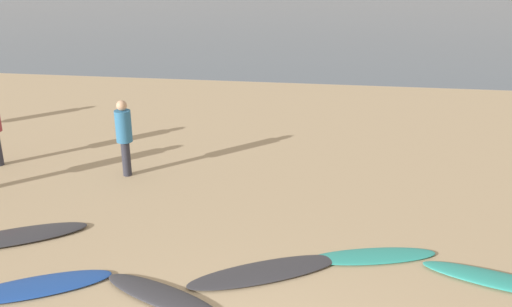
{
  "coord_description": "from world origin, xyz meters",
  "views": [
    {
      "loc": [
        0.84,
        -3.74,
        4.59
      ],
      "look_at": [
        -0.64,
        6.57,
        0.6
      ],
      "focal_mm": 39.49,
      "sensor_mm": 36.0,
      "label": 1
    }
  ],
  "objects_px": {
    "person_2": "(124,132)",
    "surfboard_2": "(14,237)",
    "surfboard_4": "(162,296)",
    "surfboard_3": "(35,287)",
    "surfboard_6": "(373,256)",
    "surfboard_7": "(499,280)",
    "surfboard_5": "(265,272)"
  },
  "relations": [
    {
      "from": "surfboard_4",
      "to": "surfboard_7",
      "type": "relative_size",
      "value": 0.91
    },
    {
      "from": "surfboard_3",
      "to": "surfboard_5",
      "type": "height_order",
      "value": "surfboard_5"
    },
    {
      "from": "surfboard_2",
      "to": "surfboard_6",
      "type": "relative_size",
      "value": 1.15
    },
    {
      "from": "surfboard_6",
      "to": "person_2",
      "type": "relative_size",
      "value": 1.24
    },
    {
      "from": "surfboard_3",
      "to": "surfboard_2",
      "type": "bearing_deg",
      "value": 101.44
    },
    {
      "from": "surfboard_2",
      "to": "surfboard_4",
      "type": "xyz_separation_m",
      "value": [
        2.87,
        -1.23,
        0.0
      ]
    },
    {
      "from": "surfboard_7",
      "to": "surfboard_4",
      "type": "bearing_deg",
      "value": -149.69
    },
    {
      "from": "surfboard_2",
      "to": "surfboard_6",
      "type": "xyz_separation_m",
      "value": [
        5.76,
        0.24,
        -0.01
      ]
    },
    {
      "from": "person_2",
      "to": "surfboard_3",
      "type": "bearing_deg",
      "value": 138.62
    },
    {
      "from": "surfboard_3",
      "to": "person_2",
      "type": "height_order",
      "value": "person_2"
    },
    {
      "from": "person_2",
      "to": "surfboard_4",
      "type": "bearing_deg",
      "value": 162.65
    },
    {
      "from": "surfboard_4",
      "to": "surfboard_5",
      "type": "distance_m",
      "value": 1.53
    },
    {
      "from": "surfboard_4",
      "to": "surfboard_5",
      "type": "bearing_deg",
      "value": 53.88
    },
    {
      "from": "surfboard_4",
      "to": "surfboard_7",
      "type": "bearing_deg",
      "value": 35.35
    },
    {
      "from": "surfboard_3",
      "to": "surfboard_7",
      "type": "relative_size",
      "value": 0.99
    },
    {
      "from": "surfboard_5",
      "to": "surfboard_6",
      "type": "bearing_deg",
      "value": -4.4
    },
    {
      "from": "surfboard_2",
      "to": "surfboard_7",
      "type": "relative_size",
      "value": 1.08
    },
    {
      "from": "surfboard_5",
      "to": "surfboard_7",
      "type": "distance_m",
      "value": 3.34
    },
    {
      "from": "surfboard_6",
      "to": "surfboard_4",
      "type": "bearing_deg",
      "value": -167.45
    },
    {
      "from": "surfboard_5",
      "to": "surfboard_4",
      "type": "bearing_deg",
      "value": -176.25
    },
    {
      "from": "surfboard_6",
      "to": "surfboard_7",
      "type": "bearing_deg",
      "value": -28.05
    },
    {
      "from": "surfboard_3",
      "to": "surfboard_5",
      "type": "distance_m",
      "value": 3.24
    },
    {
      "from": "surfboard_2",
      "to": "surfboard_4",
      "type": "bearing_deg",
      "value": -52.58
    },
    {
      "from": "person_2",
      "to": "surfboard_2",
      "type": "bearing_deg",
      "value": 118.97
    },
    {
      "from": "surfboard_5",
      "to": "surfboard_7",
      "type": "relative_size",
      "value": 1.1
    },
    {
      "from": "surfboard_6",
      "to": "person_2",
      "type": "xyz_separation_m",
      "value": [
        -4.87,
        2.57,
        0.91
      ]
    },
    {
      "from": "surfboard_2",
      "to": "person_2",
      "type": "relative_size",
      "value": 1.43
    },
    {
      "from": "surfboard_2",
      "to": "person_2",
      "type": "bearing_deg",
      "value": 43.06
    },
    {
      "from": "surfboard_7",
      "to": "person_2",
      "type": "bearing_deg",
      "value": 173.25
    },
    {
      "from": "surfboard_4",
      "to": "person_2",
      "type": "xyz_separation_m",
      "value": [
        -1.98,
        4.04,
        0.9
      ]
    },
    {
      "from": "surfboard_3",
      "to": "surfboard_6",
      "type": "xyz_separation_m",
      "value": [
        4.73,
        1.51,
        -0.0
      ]
    },
    {
      "from": "surfboard_7",
      "to": "surfboard_5",
      "type": "bearing_deg",
      "value": -158.04
    }
  ]
}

